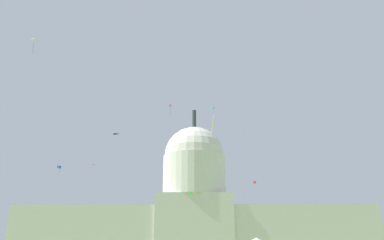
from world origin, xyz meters
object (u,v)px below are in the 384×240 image
kite_cyan_mid (215,113)px  kite_red_mid (254,182)px  kite_white_high (35,41)px  kite_black_mid (114,135)px  kite_green_mid (191,193)px  kite_blue_mid (59,167)px  capitol_building (194,216)px  kite_pink_high (170,106)px  kite_magenta_mid (95,166)px

kite_cyan_mid → kite_red_mid: 90.57m
kite_white_high → kite_black_mid: size_ratio=3.16×
kite_green_mid → kite_blue_mid: (-36.06, -39.98, 1.68)m
capitol_building → kite_pink_high: (-8.36, -43.09, 34.56)m
kite_green_mid → kite_blue_mid: 53.86m
kite_red_mid → kite_magenta_mid: bearing=-67.3°
capitol_building → kite_red_mid: size_ratio=144.82×
kite_red_mid → capitol_building: bearing=-124.7°
kite_blue_mid → kite_pink_high: bearing=150.6°
kite_cyan_mid → kite_pink_high: (-11.22, 88.74, 32.62)m
kite_white_high → kite_green_mid: bearing=-69.9°
kite_blue_mid → kite_red_mid: size_ratio=2.63×
kite_pink_high → kite_magenta_mid: bearing=-17.6°
kite_cyan_mid → kite_blue_mid: 75.36m
kite_black_mid → kite_blue_mid: (-22.78, 40.91, 2.21)m
kite_cyan_mid → kite_blue_mid: kite_blue_mid is taller
kite_pink_high → kite_green_mid: kite_pink_high is taller
kite_green_mid → kite_magenta_mid: bearing=-66.7°
kite_cyan_mid → kite_pink_high: kite_pink_high is taller
kite_cyan_mid → kite_red_mid: (17.23, 88.74, 5.48)m
kite_blue_mid → kite_red_mid: bearing=133.3°
kite_cyan_mid → kite_white_high: 63.14m
kite_pink_high → kite_blue_mid: bearing=38.9°
kite_pink_high → kite_black_mid: size_ratio=3.31×
kite_magenta_mid → kite_red_mid: size_ratio=1.51×
kite_blue_mid → kite_magenta_mid: bearing=-164.2°
kite_magenta_mid → kite_green_mid: bearing=-73.5°
kite_cyan_mid → kite_magenta_mid: 104.20m
kite_green_mid → kite_blue_mid: kite_blue_mid is taller
kite_magenta_mid → capitol_building: bearing=-40.3°
capitol_building → kite_magenta_mid: size_ratio=95.75×
kite_pink_high → kite_blue_mid: 47.01m
kite_pink_high → kite_black_mid: (-6.23, -66.18, -29.22)m
capitol_building → kite_red_mid: (20.09, -43.09, 7.43)m
capitol_building → kite_green_mid: size_ratio=105.46×
kite_magenta_mid → kite_red_mid: (55.32, -7.43, -7.12)m
kite_cyan_mid → kite_green_mid: 103.60m
kite_white_high → kite_blue_mid: size_ratio=1.47×
capitol_building → kite_green_mid: capitol_building is taller
kite_white_high → kite_red_mid: 81.13m
kite_red_mid → kite_black_mid: bearing=2.7°
kite_pink_high → kite_green_mid: 33.00m
kite_pink_high → kite_black_mid: kite_pink_high is taller
kite_cyan_mid → kite_black_mid: size_ratio=2.84×
kite_white_high → kite_magenta_mid: (2.35, 58.63, -18.09)m
capitol_building → kite_black_mid: (-14.60, -109.27, 5.34)m
kite_green_mid → kite_black_mid: bearing=1.9°
kite_black_mid → kite_cyan_mid: bearing=-32.5°
capitol_building → kite_magenta_mid: (-35.22, -35.66, 14.55)m
kite_pink_high → kite_green_mid: bearing=-117.7°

